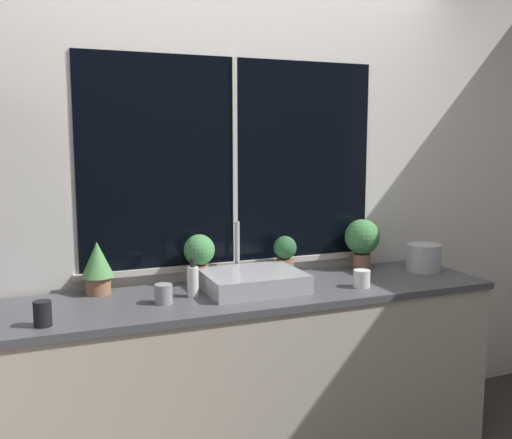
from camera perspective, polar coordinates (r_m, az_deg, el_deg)
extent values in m
cube|color=silver|center=(3.05, -2.37, 3.11)|extent=(8.00, 0.06, 2.70)
cube|color=black|center=(3.01, -2.16, 5.81)|extent=(1.61, 0.01, 1.07)
cube|color=beige|center=(3.01, -2.12, 5.80)|extent=(0.02, 0.01, 1.07)
cube|color=beige|center=(3.08, -2.07, -4.47)|extent=(1.67, 0.04, 0.03)
cube|color=silver|center=(4.92, 19.20, 4.54)|extent=(0.06, 7.00, 2.70)
cube|color=beige|center=(2.95, 0.17, -15.71)|extent=(2.36, 0.59, 0.85)
cube|color=#4C4C51|center=(2.80, 0.17, -7.45)|extent=(2.38, 0.61, 0.03)
cube|color=#ADADB2|center=(2.80, -0.33, -6.15)|extent=(0.47, 0.38, 0.09)
cylinder|color=#B7B7BC|center=(3.01, -1.87, -5.73)|extent=(0.04, 0.04, 0.03)
cylinder|color=#B7B7BC|center=(2.98, -1.88, -2.85)|extent=(0.02, 0.02, 0.28)
cylinder|color=#9E6B4C|center=(2.83, -15.49, -6.36)|extent=(0.12, 0.12, 0.08)
cone|color=#569951|center=(2.80, -15.59, -3.86)|extent=(0.15, 0.15, 0.17)
cylinder|color=#9E6B4C|center=(2.92, -5.66, -5.50)|extent=(0.09, 0.09, 0.10)
sphere|color=#478E4C|center=(2.89, -5.70, -3.04)|extent=(0.16, 0.16, 0.16)
cylinder|color=#9E6B4C|center=(3.08, 2.90, -4.80)|extent=(0.10, 0.10, 0.09)
sphere|color=#2D6638|center=(3.06, 2.92, -2.82)|extent=(0.12, 0.12, 0.12)
cylinder|color=#9E6B4C|center=(3.31, 10.51, -4.12)|extent=(0.10, 0.10, 0.08)
sphere|color=#478E4C|center=(3.28, 10.57, -1.70)|extent=(0.20, 0.20, 0.20)
cylinder|color=white|center=(2.69, -6.33, -6.21)|extent=(0.05, 0.05, 0.14)
cylinder|color=black|center=(2.67, -6.36, -4.32)|extent=(0.02, 0.02, 0.04)
cylinder|color=gray|center=(2.61, -9.24, -7.35)|extent=(0.08, 0.08, 0.09)
cylinder|color=black|center=(2.42, -20.56, -8.81)|extent=(0.07, 0.07, 0.10)
cylinder|color=white|center=(2.90, 10.53, -5.83)|extent=(0.08, 0.08, 0.09)
cylinder|color=#B2B2B7|center=(3.32, 16.43, -3.67)|extent=(0.19, 0.19, 0.15)
cone|color=#B2B2B7|center=(3.31, 16.48, -2.25)|extent=(0.16, 0.16, 0.02)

